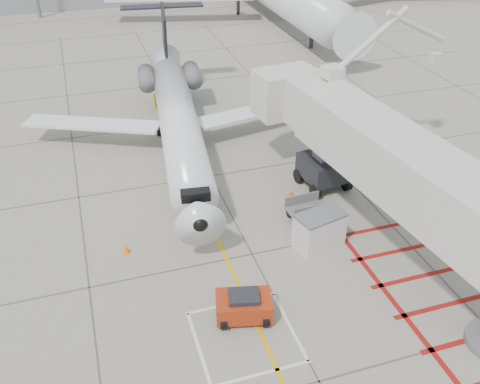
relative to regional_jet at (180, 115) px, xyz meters
name	(u,v)px	position (x,y,z in m)	size (l,w,h in m)	color
ground_plane	(281,309)	(1.33, -13.85, -3.50)	(260.00, 260.00, 0.00)	gray
regional_jet	(180,115)	(0.00, 0.00, 0.00)	(21.18, 26.71, 7.00)	white
jet_bridge	(401,179)	(8.18, -11.38, 0.58)	(9.67, 20.42, 8.17)	silver
pushback_tug	(244,305)	(-0.38, -13.77, -2.80)	(2.39, 1.49, 1.39)	#A72C10
baggage_cart	(306,209)	(5.13, -7.83, -2.86)	(2.04, 1.29, 1.29)	#5E5E64
ground_power_unit	(319,230)	(4.80, -10.16, -2.55)	(2.40, 1.40, 1.90)	silver
cone_nose	(126,248)	(-4.69, -7.80, -3.22)	(0.40, 0.40, 0.55)	orange
cone_side	(291,193)	(5.21, -5.48, -3.29)	(0.31, 0.31, 0.43)	#FF4F0D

